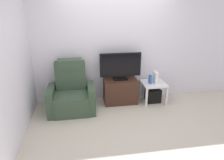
{
  "coord_description": "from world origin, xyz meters",
  "views": [
    {
      "loc": [
        -0.8,
        -3.46,
        2.21
      ],
      "look_at": [
        -0.17,
        0.5,
        0.7
      ],
      "focal_mm": 32.95,
      "sensor_mm": 36.0,
      "label": 1
    }
  ],
  "objects_px": {
    "tv_stand": "(120,91)",
    "book_upright": "(150,79)",
    "game_console": "(155,77)",
    "television": "(120,66)",
    "side_table": "(154,86)",
    "recliner_armchair": "(71,94)",
    "subwoofer_box": "(153,95)"
  },
  "relations": [
    {
      "from": "subwoofer_box",
      "to": "book_upright",
      "type": "bearing_deg",
      "value": -168.69
    },
    {
      "from": "subwoofer_box",
      "to": "tv_stand",
      "type": "bearing_deg",
      "value": 174.9
    },
    {
      "from": "tv_stand",
      "to": "side_table",
      "type": "height_order",
      "value": "tv_stand"
    },
    {
      "from": "book_upright",
      "to": "game_console",
      "type": "bearing_deg",
      "value": 12.53
    },
    {
      "from": "subwoofer_box",
      "to": "side_table",
      "type": "bearing_deg",
      "value": -123.69
    },
    {
      "from": "game_console",
      "to": "television",
      "type": "bearing_deg",
      "value": 174.5
    },
    {
      "from": "tv_stand",
      "to": "subwoofer_box",
      "type": "bearing_deg",
      "value": -5.1
    },
    {
      "from": "recliner_armchair",
      "to": "game_console",
      "type": "distance_m",
      "value": 1.94
    },
    {
      "from": "book_upright",
      "to": "game_console",
      "type": "height_order",
      "value": "game_console"
    },
    {
      "from": "recliner_armchair",
      "to": "subwoofer_box",
      "type": "height_order",
      "value": "recliner_armchair"
    },
    {
      "from": "side_table",
      "to": "subwoofer_box",
      "type": "distance_m",
      "value": 0.24
    },
    {
      "from": "tv_stand",
      "to": "game_console",
      "type": "distance_m",
      "value": 0.87
    },
    {
      "from": "side_table",
      "to": "book_upright",
      "type": "xyz_separation_m",
      "value": [
        -0.1,
        -0.02,
        0.18
      ]
    },
    {
      "from": "game_console",
      "to": "side_table",
      "type": "bearing_deg",
      "value": -164.05
    },
    {
      "from": "tv_stand",
      "to": "television",
      "type": "bearing_deg",
      "value": 90.0
    },
    {
      "from": "subwoofer_box",
      "to": "book_upright",
      "type": "distance_m",
      "value": 0.42
    },
    {
      "from": "recliner_armchair",
      "to": "game_console",
      "type": "xyz_separation_m",
      "value": [
        1.92,
        0.14,
        0.22
      ]
    },
    {
      "from": "television",
      "to": "side_table",
      "type": "distance_m",
      "value": 0.93
    },
    {
      "from": "tv_stand",
      "to": "book_upright",
      "type": "bearing_deg",
      "value": -7.51
    },
    {
      "from": "book_upright",
      "to": "recliner_armchair",
      "type": "bearing_deg",
      "value": -176.62
    },
    {
      "from": "television",
      "to": "game_console",
      "type": "distance_m",
      "value": 0.87
    },
    {
      "from": "television",
      "to": "side_table",
      "type": "bearing_deg",
      "value": -6.47
    },
    {
      "from": "tv_stand",
      "to": "side_table",
      "type": "bearing_deg",
      "value": -5.1
    },
    {
      "from": "tv_stand",
      "to": "subwoofer_box",
      "type": "height_order",
      "value": "tv_stand"
    },
    {
      "from": "recliner_armchair",
      "to": "game_console",
      "type": "bearing_deg",
      "value": -5.98
    },
    {
      "from": "recliner_armchair",
      "to": "book_upright",
      "type": "distance_m",
      "value": 1.8
    },
    {
      "from": "television",
      "to": "book_upright",
      "type": "bearing_deg",
      "value": -9.07
    },
    {
      "from": "side_table",
      "to": "game_console",
      "type": "relative_size",
      "value": 2.09
    },
    {
      "from": "recliner_armchair",
      "to": "side_table",
      "type": "height_order",
      "value": "recliner_armchair"
    },
    {
      "from": "tv_stand",
      "to": "book_upright",
      "type": "height_order",
      "value": "book_upright"
    },
    {
      "from": "television",
      "to": "side_table",
      "type": "height_order",
      "value": "television"
    },
    {
      "from": "side_table",
      "to": "game_console",
      "type": "bearing_deg",
      "value": 15.95
    }
  ]
}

